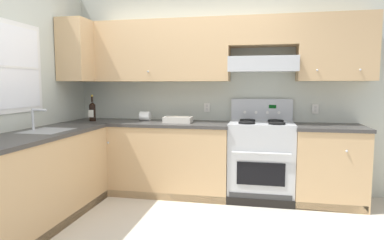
{
  "coord_description": "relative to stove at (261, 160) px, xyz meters",
  "views": [
    {
      "loc": [
        0.87,
        -2.81,
        1.37
      ],
      "look_at": [
        0.16,
        0.7,
        1.0
      ],
      "focal_mm": 31.48,
      "sensor_mm": 36.0,
      "label": 1
    }
  ],
  "objects": [
    {
      "name": "stove",
      "position": [
        0.0,
        0.0,
        0.0
      ],
      "size": [
        0.76,
        0.62,
        1.2
      ],
      "color": "#B7BABC",
      "rests_on": "ground_plane"
    },
    {
      "name": "wall_back",
      "position": [
        -0.5,
        0.27,
        1.0
      ],
      "size": [
        4.68,
        0.57,
        2.55
      ],
      "color": "beige",
      "rests_on": "ground_plane"
    },
    {
      "name": "wall_left",
      "position": [
        -2.49,
        -1.03,
        0.87
      ],
      "size": [
        0.47,
        4.0,
        2.55
      ],
      "color": "beige",
      "rests_on": "ground_plane"
    },
    {
      "name": "ground_plane",
      "position": [
        -0.9,
        -1.25,
        -0.48
      ],
      "size": [
        7.04,
        7.04,
        0.0
      ],
      "primitive_type": "plane",
      "color": "beige"
    },
    {
      "name": "counter_back_run",
      "position": [
        -0.81,
        -0.01,
        -0.03
      ],
      "size": [
        3.6,
        0.65,
        0.91
      ],
      "color": "tan",
      "rests_on": "ground_plane"
    },
    {
      "name": "paper_towel_roll",
      "position": [
        -1.49,
        0.09,
        0.49
      ],
      "size": [
        0.13,
        0.12,
        0.12
      ],
      "color": "white",
      "rests_on": "counter_back_run"
    },
    {
      "name": "wine_bottle",
      "position": [
        -2.13,
        -0.09,
        0.56
      ],
      "size": [
        0.08,
        0.08,
        0.34
      ],
      "color": "black",
      "rests_on": "counter_back_run"
    },
    {
      "name": "counter_left_run",
      "position": [
        -2.14,
        -1.25,
        -0.02
      ],
      "size": [
        0.63,
        1.91,
        1.13
      ],
      "color": "tan",
      "rests_on": "ground_plane"
    },
    {
      "name": "bowl",
      "position": [
        -1.01,
        -0.03,
        0.46
      ],
      "size": [
        0.34,
        0.21,
        0.07
      ],
      "color": "beige",
      "rests_on": "counter_back_run"
    }
  ]
}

